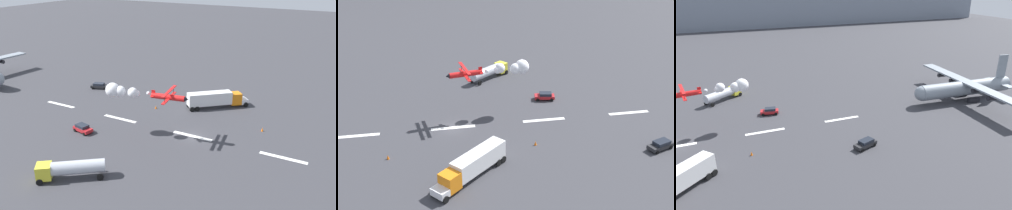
# 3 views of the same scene
# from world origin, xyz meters

# --- Properties ---
(runway_stripe_4) EXTENTS (8.00, 0.90, 0.01)m
(runway_stripe_4) POSITION_xyz_m (16.97, 0.00, 0.01)
(runway_stripe_4) COLOR white
(runway_stripe_4) RESTS_ON ground
(runway_stripe_5) EXTENTS (8.00, 0.90, 0.01)m
(runway_stripe_5) POSITION_xyz_m (33.94, 0.00, 0.01)
(runway_stripe_5) COLOR white
(runway_stripe_5) RESTS_ON ground
(mountain_ridge_distant) EXTENTS (396.00, 16.00, 19.08)m
(mountain_ridge_distant) POSITION_xyz_m (0.00, 150.88, 9.54)
(mountain_ridge_distant) COLOR gray
(mountain_ridge_distant) RESTS_ON ground
(cargo_transport_plane) EXTENTS (27.46, 35.38, 10.99)m
(cargo_transport_plane) POSITION_xyz_m (66.93, -0.19, 3.29)
(cargo_transport_plane) COLOR gray
(cargo_transport_plane) RESTS_ON ground
(stunt_biplane_red) EXTENTS (15.97, 6.71, 2.73)m
(stunt_biplane_red) POSITION_xyz_m (10.78, 5.35, 8.68)
(stunt_biplane_red) COLOR red
(fuel_tanker_truck) EXTENTS (9.48, 8.22, 2.90)m
(fuel_tanker_truck) POSITION_xyz_m (9.92, 22.18, 1.75)
(fuel_tanker_truck) COLOR yellow
(fuel_tanker_truck) RESTS_ON ground
(followme_car_yellow) EXTENTS (4.87, 3.22, 1.52)m
(followme_car_yellow) POSITION_xyz_m (33.41, -13.46, 0.81)
(followme_car_yellow) COLOR #262628
(followme_car_yellow) RESTS_ON ground
(airport_staff_sedan) EXTENTS (4.31, 2.62, 1.52)m
(airport_staff_sedan) POSITION_xyz_m (19.43, 8.78, 0.81)
(airport_staff_sedan) COLOR #B21E23
(airport_staff_sedan) RESTS_ON ground
(traffic_cone_far) EXTENTS (0.44, 0.44, 0.75)m
(traffic_cone_far) POSITION_xyz_m (13.26, -8.57, 0.38)
(traffic_cone_far) COLOR orange
(traffic_cone_far) RESTS_ON ground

